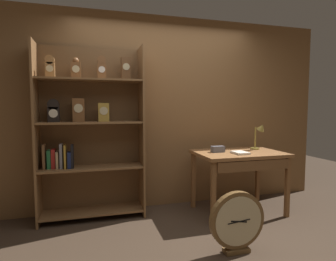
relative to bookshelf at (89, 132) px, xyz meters
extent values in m
plane|color=#3D2D21|center=(1.00, -1.16, -1.07)|extent=(10.00, 10.00, 0.00)
cube|color=brown|center=(1.00, 0.21, 0.23)|extent=(4.80, 0.05, 2.60)
cube|color=brown|center=(-0.58, -0.04, -0.01)|extent=(0.02, 0.38, 2.12)
cube|color=brown|center=(0.65, -0.04, -0.01)|extent=(0.03, 0.38, 2.12)
cube|color=brown|center=(0.03, 0.14, -0.01)|extent=(1.25, 0.01, 2.12)
cube|color=brown|center=(0.03, -0.04, -0.98)|extent=(1.20, 0.36, 0.02)
cube|color=brown|center=(0.03, -0.04, -0.43)|extent=(1.20, 0.36, 0.02)
cube|color=brown|center=(0.03, -0.04, 0.12)|extent=(1.20, 0.36, 0.02)
cube|color=brown|center=(0.03, -0.04, 0.63)|extent=(1.20, 0.36, 0.02)
cube|color=olive|center=(-0.41, -0.06, 0.72)|extent=(0.10, 0.08, 0.17)
cylinder|color=olive|center=(-0.41, -0.06, 0.84)|extent=(0.10, 0.08, 0.10)
cylinder|color=#C6B78C|center=(-0.41, -0.10, 0.74)|extent=(0.08, 0.01, 0.08)
cube|color=black|center=(-0.39, -0.03, 0.22)|extent=(0.13, 0.07, 0.18)
cylinder|color=black|center=(-0.39, -0.03, 0.33)|extent=(0.13, 0.07, 0.13)
cylinder|color=silver|center=(-0.39, -0.07, 0.23)|extent=(0.10, 0.01, 0.10)
cube|color=brown|center=(-0.13, -0.02, 0.73)|extent=(0.11, 0.08, 0.19)
sphere|color=brown|center=(-0.13, -0.02, 0.85)|extent=(0.07, 0.07, 0.07)
cylinder|color=#C6B78C|center=(-0.13, -0.06, 0.75)|extent=(0.08, 0.01, 0.08)
cube|color=brown|center=(-0.11, -0.03, 0.27)|extent=(0.14, 0.11, 0.28)
cylinder|color=#C6B78C|center=(-0.11, -0.09, 0.29)|extent=(0.10, 0.01, 0.10)
cube|color=brown|center=(0.17, -0.06, 0.73)|extent=(0.10, 0.07, 0.19)
cylinder|color=brown|center=(0.17, -0.06, 0.86)|extent=(0.10, 0.07, 0.10)
cylinder|color=silver|center=(0.17, -0.10, 0.75)|extent=(0.08, 0.01, 0.08)
cube|color=#B28C38|center=(0.18, -0.05, 0.24)|extent=(0.13, 0.08, 0.22)
cylinder|color=#C6B78C|center=(0.18, -0.10, 0.26)|extent=(0.10, 0.01, 0.10)
cube|color=brown|center=(0.46, -0.03, 0.77)|extent=(0.11, 0.09, 0.27)
cylinder|color=#C6B78C|center=(0.46, -0.08, 0.80)|extent=(0.08, 0.01, 0.08)
cube|color=brown|center=(-0.51, -0.03, -0.27)|extent=(0.03, 0.15, 0.29)
cube|color=#236638|center=(-0.45, -0.02, -0.31)|extent=(0.04, 0.13, 0.22)
cube|color=maroon|center=(-0.41, -0.02, -0.31)|extent=(0.04, 0.13, 0.23)
cube|color=tan|center=(-0.36, -0.02, -0.32)|extent=(0.03, 0.16, 0.20)
cube|color=slate|center=(-0.32, -0.04, -0.27)|extent=(0.03, 0.14, 0.29)
cube|color=#B78C2D|center=(-0.27, -0.04, -0.28)|extent=(0.02, 0.16, 0.28)
cube|color=#19234C|center=(-0.23, -0.06, -0.32)|extent=(0.04, 0.12, 0.20)
cube|color=black|center=(-0.19, -0.06, -0.28)|extent=(0.03, 0.12, 0.28)
cube|color=brown|center=(1.86, -0.35, -0.29)|extent=(1.10, 0.74, 0.04)
cube|color=brown|center=(1.36, -0.67, -0.69)|extent=(0.05, 0.05, 0.75)
cube|color=brown|center=(2.37, -0.67, -0.69)|extent=(0.05, 0.05, 0.75)
cube|color=brown|center=(1.36, -0.03, -0.69)|extent=(0.05, 0.05, 0.75)
cube|color=brown|center=(2.37, -0.03, -0.69)|extent=(0.05, 0.05, 0.75)
cube|color=brown|center=(1.86, -0.70, -0.38)|extent=(0.94, 0.03, 0.12)
cylinder|color=olive|center=(2.19, -0.21, -0.26)|extent=(0.12, 0.12, 0.02)
cylinder|color=olive|center=(2.19, -0.21, -0.11)|extent=(0.02, 0.02, 0.28)
cone|color=olive|center=(2.25, -0.26, 0.03)|extent=(0.14, 0.16, 0.12)
cube|color=#595960|center=(1.59, -0.29, -0.23)|extent=(0.17, 0.09, 0.08)
cube|color=silver|center=(1.81, -0.48, -0.26)|extent=(0.17, 0.22, 0.02)
cube|color=brown|center=(1.32, -1.27, -1.05)|extent=(0.25, 0.11, 0.04)
cylinder|color=brown|center=(1.32, -1.27, -0.75)|extent=(0.55, 0.06, 0.55)
cylinder|color=#C6B78C|center=(1.32, -1.31, -0.75)|extent=(0.47, 0.01, 0.47)
cube|color=black|center=(1.32, -1.31, -0.75)|extent=(0.16, 0.01, 0.04)
cube|color=black|center=(1.32, -1.31, -0.75)|extent=(0.23, 0.01, 0.03)
camera|label=1|loc=(0.01, -3.54, 0.29)|focal=29.83mm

